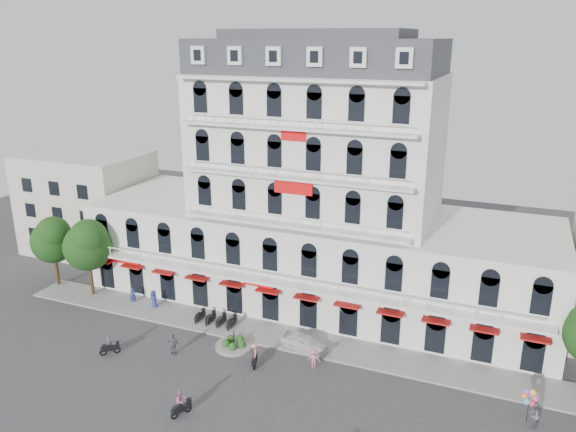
{
  "coord_description": "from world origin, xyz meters",
  "views": [
    {
      "loc": [
        17.15,
        -31.1,
        25.16
      ],
      "look_at": [
        0.29,
        10.0,
        10.92
      ],
      "focal_mm": 35.0,
      "sensor_mm": 36.0,
      "label": 1
    }
  ],
  "objects_px": {
    "parked_car": "(304,343)",
    "rider_southwest": "(181,403)",
    "rider_west": "(110,345)",
    "rider_center": "(255,354)",
    "balloon_vendor": "(533,410)"
  },
  "relations": [
    {
      "from": "rider_center",
      "to": "balloon_vendor",
      "type": "bearing_deg",
      "value": 71.74
    },
    {
      "from": "parked_car",
      "to": "rider_center",
      "type": "height_order",
      "value": "rider_center"
    },
    {
      "from": "rider_west",
      "to": "rider_center",
      "type": "distance_m",
      "value": 12.22
    },
    {
      "from": "parked_car",
      "to": "balloon_vendor",
      "type": "xyz_separation_m",
      "value": [
        17.6,
        -3.11,
        0.55
      ]
    },
    {
      "from": "rider_west",
      "to": "rider_center",
      "type": "bearing_deg",
      "value": -29.21
    },
    {
      "from": "rider_southwest",
      "to": "balloon_vendor",
      "type": "bearing_deg",
      "value": -45.43
    },
    {
      "from": "parked_car",
      "to": "rider_center",
      "type": "distance_m",
      "value": 4.65
    },
    {
      "from": "parked_car",
      "to": "rider_west",
      "type": "bearing_deg",
      "value": 128.3
    },
    {
      "from": "parked_car",
      "to": "rider_southwest",
      "type": "xyz_separation_m",
      "value": [
        -4.91,
        -11.19,
        0.29
      ]
    },
    {
      "from": "balloon_vendor",
      "to": "parked_car",
      "type": "bearing_deg",
      "value": 169.99
    },
    {
      "from": "rider_west",
      "to": "rider_southwest",
      "type": "relative_size",
      "value": 0.96
    },
    {
      "from": "parked_car",
      "to": "balloon_vendor",
      "type": "distance_m",
      "value": 17.88
    },
    {
      "from": "parked_car",
      "to": "rider_southwest",
      "type": "height_order",
      "value": "rider_southwest"
    },
    {
      "from": "rider_west",
      "to": "rider_southwest",
      "type": "bearing_deg",
      "value": -68.27
    },
    {
      "from": "parked_car",
      "to": "rider_southwest",
      "type": "distance_m",
      "value": 12.22
    }
  ]
}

